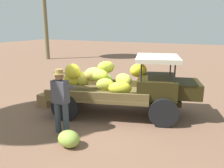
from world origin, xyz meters
TOP-DOWN VIEW (x-y plane):
  - ground_plane at (0.00, 0.00)m, footprint 60.00×60.00m
  - truck at (0.54, -0.05)m, footprint 4.66×2.73m
  - farmer at (-0.47, -2.00)m, footprint 0.53×0.46m
  - wooden_crate at (-2.28, -0.52)m, footprint 0.44×0.58m
  - loose_banana_bunch at (0.10, -2.51)m, footprint 0.61×0.52m

SIDE VIEW (x-z plane):
  - ground_plane at x=0.00m, z-range 0.00..0.00m
  - loose_banana_bunch at x=0.10m, z-range -0.01..0.39m
  - wooden_crate at x=-2.28m, z-range 0.00..0.42m
  - truck at x=0.54m, z-range 0.00..1.84m
  - farmer at x=-0.47m, z-range 0.12..1.80m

